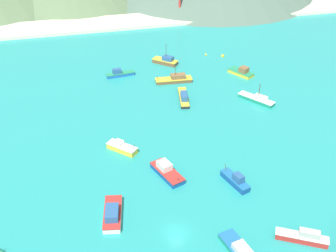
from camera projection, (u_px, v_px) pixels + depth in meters
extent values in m
cube|color=teal|center=(145.00, 142.00, 102.75)|extent=(260.00, 280.00, 0.50)
cube|color=#232328|center=(183.00, 98.00, 119.29)|extent=(4.00, 10.87, 0.83)
cube|color=gold|center=(183.00, 97.00, 119.01)|extent=(4.08, 11.09, 0.20)
cube|color=#28568C|center=(184.00, 96.00, 117.45)|extent=(2.32, 4.26, 1.47)
cube|color=#14478C|center=(235.00, 181.00, 89.31)|extent=(4.21, 7.65, 1.21)
cube|color=#1E669E|center=(235.00, 179.00, 88.92)|extent=(4.30, 7.80, 0.20)
cube|color=#28568C|center=(238.00, 178.00, 87.78)|extent=(2.15, 2.61, 1.57)
cylinder|color=#4C3823|center=(226.00, 167.00, 90.90)|extent=(0.33, 0.69, 1.63)
cube|color=#14478C|center=(167.00, 173.00, 91.60)|extent=(6.02, 9.35, 1.06)
cube|color=red|center=(167.00, 171.00, 91.26)|extent=(6.14, 9.53, 0.20)
cube|color=beige|center=(164.00, 165.00, 91.59)|extent=(3.29, 3.74, 1.41)
cylinder|color=#4C3823|center=(178.00, 179.00, 88.15)|extent=(0.33, 0.62, 1.43)
cube|color=silver|center=(113.00, 214.00, 81.34)|extent=(4.71, 9.30, 1.10)
cube|color=red|center=(112.00, 212.00, 80.99)|extent=(4.81, 9.49, 0.20)
cube|color=#28568C|center=(112.00, 213.00, 79.60)|extent=(3.06, 4.34, 1.47)
cube|color=gold|center=(122.00, 148.00, 99.03)|extent=(6.83, 6.79, 1.28)
cube|color=white|center=(122.00, 146.00, 98.63)|extent=(6.97, 6.93, 0.20)
cube|color=silver|center=(119.00, 143.00, 98.73)|extent=(2.62, 2.62, 0.87)
cylinder|color=#4C3823|center=(133.00, 147.00, 96.78)|extent=(0.60, 0.59, 1.72)
cube|color=brown|center=(165.00, 62.00, 138.96)|extent=(7.90, 7.39, 1.18)
cube|color=gold|center=(165.00, 60.00, 138.58)|extent=(8.06, 7.54, 0.20)
cube|color=#28568C|center=(168.00, 58.00, 137.79)|extent=(3.94, 3.81, 1.30)
cylinder|color=#4C3823|center=(166.00, 50.00, 136.57)|extent=(0.14, 0.14, 4.14)
cube|color=#1E5BA8|center=(121.00, 75.00, 131.52)|extent=(8.64, 2.77, 0.88)
cube|color=#238C5B|center=(120.00, 73.00, 131.23)|extent=(8.81, 2.83, 0.20)
cube|color=#28568C|center=(117.00, 71.00, 130.48)|extent=(2.68, 1.67, 1.45)
cube|color=#198466|center=(239.00, 250.00, 74.34)|extent=(4.95, 9.18, 0.71)
cube|color=#1E669E|center=(239.00, 249.00, 74.09)|extent=(5.05, 9.37, 0.20)
cube|color=beige|center=(243.00, 251.00, 72.94)|extent=(3.10, 4.25, 1.03)
cube|color=red|center=(301.00, 238.00, 76.31)|extent=(8.76, 5.92, 1.17)
cube|color=white|center=(302.00, 236.00, 75.93)|extent=(8.94, 6.03, 0.20)
cube|color=#B2ADA3|center=(310.00, 234.00, 75.26)|extent=(3.80, 2.92, 1.35)
cube|color=#198466|center=(256.00, 100.00, 118.41)|extent=(7.96, 9.69, 0.93)
cube|color=white|center=(256.00, 98.00, 118.11)|extent=(8.12, 9.88, 0.20)
cube|color=silver|center=(261.00, 98.00, 117.08)|extent=(3.52, 3.91, 1.00)
cylinder|color=#4C3823|center=(259.00, 90.00, 116.27)|extent=(0.18, 0.18, 3.40)
cube|color=gold|center=(241.00, 73.00, 132.41)|extent=(6.74, 8.20, 0.95)
cube|color=#238C5B|center=(241.00, 71.00, 132.09)|extent=(6.87, 8.36, 0.20)
cube|color=brown|center=(244.00, 70.00, 131.05)|extent=(3.27, 3.30, 1.56)
cube|color=brown|center=(174.00, 80.00, 128.27)|extent=(10.83, 3.74, 0.92)
cube|color=gold|center=(174.00, 79.00, 127.97)|extent=(11.05, 3.81, 0.20)
cube|color=brown|center=(178.00, 76.00, 127.77)|extent=(4.48, 2.54, 1.20)
cylinder|color=#4C3823|center=(158.00, 78.00, 127.02)|extent=(0.56, 0.16, 1.25)
cylinder|color=#4C3823|center=(175.00, 71.00, 126.67)|extent=(0.14, 0.14, 2.41)
sphere|color=gold|center=(206.00, 55.00, 144.94)|extent=(0.73, 0.73, 0.73)
sphere|color=gold|center=(223.00, 56.00, 143.90)|extent=(1.08, 1.08, 1.08)
cube|color=beige|center=(106.00, 24.00, 169.16)|extent=(247.00, 15.72, 1.20)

